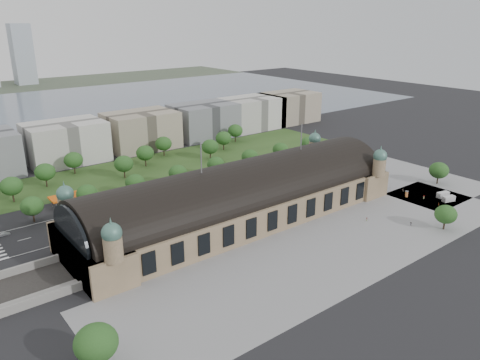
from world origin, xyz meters
TOP-DOWN VIEW (x-y plane):
  - ground at (0.00, 0.00)m, footprint 900.00×900.00m
  - station at (0.00, 0.00)m, footprint 150.00×48.40m
  - plaza_south at (10.00, -44.00)m, footprint 190.00×48.00m
  - plaza_east at (103.00, 0.00)m, footprint 56.00×100.00m
  - road_slab at (-20.00, 38.00)m, footprint 260.00×26.00m
  - grass_belt at (-15.00, 93.00)m, footprint 300.00×45.00m
  - petrol_station at (-53.91, 65.28)m, footprint 14.00×13.00m
  - lake at (0.00, 298.00)m, footprint 700.00×320.00m
  - far_tower_right at (45.00, 508.00)m, footprint 24.00×24.00m
  - office_3 at (-30.00, 133.00)m, footprint 45.00×32.00m
  - office_4 at (20.00, 133.00)m, footprint 45.00×32.00m
  - office_5 at (70.00, 133.00)m, footprint 45.00×32.00m
  - office_6 at (115.00, 133.00)m, footprint 45.00×32.00m
  - office_7 at (155.00, 133.00)m, footprint 45.00×32.00m
  - tree_row_2 at (-72.00, 53.00)m, footprint 9.60×9.60m
  - tree_row_3 at (-48.00, 53.00)m, footprint 9.60×9.60m
  - tree_row_4 at (-24.00, 53.00)m, footprint 9.60×9.60m
  - tree_row_5 at (0.00, 53.00)m, footprint 9.60×9.60m
  - tree_row_6 at (24.00, 53.00)m, footprint 9.60×9.60m
  - tree_row_7 at (48.00, 53.00)m, footprint 9.60×9.60m
  - tree_row_8 at (72.00, 53.00)m, footprint 9.60×9.60m
  - tree_row_9 at (96.00, 53.00)m, footprint 9.60×9.60m
  - tree_belt_3 at (-73.00, 83.00)m, footprint 10.40×10.40m
  - tree_belt_4 at (-54.00, 95.00)m, footprint 10.40×10.40m
  - tree_belt_5 at (-35.00, 107.00)m, footprint 10.40×10.40m
  - tree_belt_6 at (-16.00, 83.00)m, footprint 10.40×10.40m
  - tree_belt_7 at (3.00, 95.00)m, footprint 10.40×10.40m
  - tree_belt_8 at (22.00, 107.00)m, footprint 10.40×10.40m
  - tree_belt_9 at (41.00, 83.00)m, footprint 10.40×10.40m
  - tree_belt_10 at (60.00, 95.00)m, footprint 10.40×10.40m
  - tree_belt_11 at (79.00, 107.00)m, footprint 10.40×10.40m
  - tree_plaza_ne at (110.00, -28.00)m, footprint 10.00×10.00m
  - tree_plaza_sw at (-85.00, -50.00)m, footprint 11.00×11.00m
  - tree_plaza_s at (60.00, -60.00)m, footprint 9.00×9.00m
  - traffic_car_1 at (-85.22, 46.43)m, footprint 3.98×1.51m
  - traffic_car_2 at (-55.18, 35.05)m, footprint 5.89×3.16m
  - traffic_car_4 at (8.78, 33.60)m, footprint 4.32×1.97m
  - traffic_car_5 at (25.88, 41.23)m, footprint 5.06×2.08m
  - parked_car_0 at (-67.21, 25.00)m, footprint 4.50×2.87m
  - parked_car_1 at (-62.01, 21.00)m, footprint 5.20×4.51m
  - parked_car_2 at (-51.25, 21.00)m, footprint 5.32×4.30m
  - parked_car_3 at (-43.82, 21.00)m, footprint 5.13×3.54m
  - parked_car_4 at (-58.20, 21.46)m, footprint 4.03×3.69m
  - parked_car_5 at (-42.21, 21.00)m, footprint 5.96×4.89m
  - parked_car_6 at (-18.00, 24.05)m, footprint 5.34×4.18m
  - bus_west at (-25.00, 30.41)m, footprint 11.15×3.38m
  - bus_mid at (-2.98, 27.00)m, footprint 10.68×2.59m
  - bus_east at (24.82, 27.00)m, footprint 12.84×3.01m
  - van_east at (93.40, -40.40)m, footprint 6.84×3.84m
  - van_south at (90.72, -44.82)m, footprint 6.67×4.16m
  - advertising_column at (80.19, -29.10)m, footprint 1.67×1.67m
  - pedestrian_0 at (41.57, -35.03)m, footprint 0.92×0.70m
  - pedestrian_1 at (81.65, -45.17)m, footprint 0.82×0.83m
  - pedestrian_2 at (84.79, -24.00)m, footprint 0.98×1.08m
  - pedestrian_4 at (52.05, -49.70)m, footprint 1.21×1.13m
  - pedestrian_5 at (84.58, -35.81)m, footprint 0.53×0.91m

SIDE VIEW (x-z plane):
  - ground at x=0.00m, z-range 0.00..0.00m
  - plaza_south at x=10.00m, z-range -0.06..0.06m
  - plaza_east at x=103.00m, z-range -0.06..0.06m
  - road_slab at x=-20.00m, z-range -0.05..0.05m
  - grass_belt at x=-15.00m, z-range -0.05..0.05m
  - lake at x=0.00m, z-range -0.04..0.04m
  - traffic_car_1 at x=-85.22m, z-range 0.00..1.30m
  - parked_car_1 at x=-62.01m, z-range 0.00..1.33m
  - parked_car_4 at x=-58.20m, z-range 0.00..1.34m
  - parked_car_0 at x=-67.21m, z-range 0.00..1.40m
  - traffic_car_4 at x=8.78m, z-range 0.00..1.44m
  - parked_car_6 at x=-18.00m, z-range 0.00..1.44m
  - parked_car_2 at x=-51.25m, z-range 0.00..1.45m
  - parked_car_5 at x=-42.21m, z-range 0.00..1.51m
  - traffic_car_2 at x=-55.18m, z-range 0.00..1.57m
  - parked_car_3 at x=-43.82m, z-range 0.00..1.62m
  - traffic_car_5 at x=25.88m, z-range 0.00..1.63m
  - pedestrian_0 at x=41.57m, z-range 0.00..1.67m
  - pedestrian_4 at x=52.05m, z-range 0.00..1.80m
  - pedestrian_5 at x=84.58m, z-range 0.00..1.86m
  - pedestrian_1 at x=81.65m, z-range 0.00..1.93m
  - pedestrian_2 at x=84.79m, z-range 0.00..1.93m
  - van_south at x=90.72m, z-range -0.06..2.63m
  - van_east at x=93.40m, z-range -0.06..2.73m
  - bus_mid at x=-2.98m, z-range 0.00..2.97m
  - bus_west at x=-25.00m, z-range 0.00..3.06m
  - advertising_column at x=80.19m, z-range 0.06..3.22m
  - bus_east at x=24.82m, z-range 0.00..3.58m
  - petrol_station at x=-53.91m, z-range 0.42..5.47m
  - tree_plaza_s at x=60.00m, z-range 1.48..12.13m
  - tree_row_2 at x=-72.00m, z-range 1.67..13.19m
  - tree_row_3 at x=-48.00m, z-range 1.67..13.19m
  - tree_row_4 at x=-24.00m, z-range 1.67..13.19m
  - tree_row_5 at x=0.00m, z-range 1.67..13.19m
  - tree_row_6 at x=24.00m, z-range 1.67..13.19m
  - tree_row_7 at x=48.00m, z-range 1.67..13.19m
  - tree_row_8 at x=72.00m, z-range 1.67..13.19m
  - tree_row_9 at x=96.00m, z-range 1.67..13.19m
  - tree_plaza_ne at x=110.00m, z-range 1.58..13.27m
  - tree_belt_3 at x=-73.00m, z-range 1.81..14.29m
  - tree_belt_4 at x=-54.00m, z-range 1.81..14.29m
  - tree_belt_5 at x=-35.00m, z-range 1.81..14.29m
  - tree_belt_6 at x=-16.00m, z-range 1.81..14.29m
  - tree_belt_7 at x=3.00m, z-range 1.81..14.29m
  - tree_belt_8 at x=22.00m, z-range 1.81..14.29m
  - tree_belt_9 at x=41.00m, z-range 1.81..14.29m
  - tree_belt_10 at x=60.00m, z-range 1.81..14.29m
  - tree_belt_11 at x=79.00m, z-range 1.81..14.29m
  - tree_plaza_sw at x=-85.00m, z-range 1.68..14.42m
  - station at x=0.00m, z-range -11.87..32.43m
  - office_3 at x=-30.00m, z-range 0.00..24.00m
  - office_4 at x=20.00m, z-range 0.00..24.00m
  - office_5 at x=70.00m, z-range 0.00..24.00m
  - office_6 at x=115.00m, z-range 0.00..24.00m
  - office_7 at x=155.00m, z-range 0.00..24.00m
  - far_tower_right at x=45.00m, z-range 0.00..75.00m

